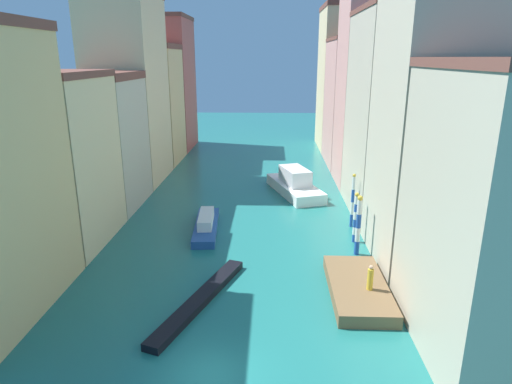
{
  "coord_description": "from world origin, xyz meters",
  "views": [
    {
      "loc": [
        2.81,
        -16.96,
        14.17
      ],
      "look_at": [
        1.22,
        24.42,
        1.5
      ],
      "focal_mm": 31.01,
      "sensor_mm": 36.0,
      "label": 1
    }
  ],
  "objects": [
    {
      "name": "building_right_1",
      "position": [
        13.78,
        13.1,
        10.02
      ],
      "size": [
        7.23,
        9.43,
        20.02
      ],
      "color": "#BCB299",
      "rests_on": "ground"
    },
    {
      "name": "building_left_5",
      "position": [
        -13.78,
        54.03,
        10.14
      ],
      "size": [
        7.23,
        10.39,
        20.25
      ],
      "color": "#B25147",
      "rests_on": "ground"
    },
    {
      "name": "building_left_1",
      "position": [
        -13.78,
        15.36,
        6.63
      ],
      "size": [
        7.23,
        9.29,
        13.24
      ],
      "color": "beige",
      "rests_on": "ground"
    },
    {
      "name": "building_right_3",
      "position": [
        13.78,
        33.66,
        11.02
      ],
      "size": [
        7.23,
        8.38,
        22.01
      ],
      "color": "tan",
      "rests_on": "ground"
    },
    {
      "name": "mooring_pole_0",
      "position": [
        9.16,
        13.62,
        2.37
      ],
      "size": [
        0.39,
        0.39,
        4.63
      ],
      "color": "#1E479E",
      "rests_on": "ground"
    },
    {
      "name": "mooring_pole_1",
      "position": [
        9.39,
        15.99,
        2.12
      ],
      "size": [
        0.35,
        0.35,
        4.13
      ],
      "color": "#1E479E",
      "rests_on": "ground"
    },
    {
      "name": "motorboat_0",
      "position": [
        -2.78,
        17.95,
        0.55
      ],
      "size": [
        2.44,
        8.07,
        1.48
      ],
      "color": "#234C93",
      "rests_on": "ground"
    },
    {
      "name": "building_right_0",
      "position": [
        13.78,
        2.91,
        7.1
      ],
      "size": [
        7.23,
        10.55,
        14.18
      ],
      "color": "#BCB299",
      "rests_on": "ground"
    },
    {
      "name": "person_on_dock",
      "position": [
        8.72,
        6.97,
        1.53
      ],
      "size": [
        0.36,
        0.36,
        1.59
      ],
      "color": "gold",
      "rests_on": "waterfront_dock"
    },
    {
      "name": "building_left_3",
      "position": [
        -13.78,
        34.07,
        10.65
      ],
      "size": [
        7.23,
        10.32,
        21.27
      ],
      "color": "beige",
      "rests_on": "ground"
    },
    {
      "name": "building_right_5",
      "position": [
        13.78,
        55.28,
        10.91
      ],
      "size": [
        7.23,
        11.7,
        21.8
      ],
      "color": "beige",
      "rests_on": "ground"
    },
    {
      "name": "waterfront_dock",
      "position": [
        8.21,
        7.81,
        0.4
      ],
      "size": [
        3.45,
        7.63,
        0.8
      ],
      "color": "brown",
      "rests_on": "ground"
    },
    {
      "name": "building_left_4",
      "position": [
        -13.78,
        44.03,
        7.95
      ],
      "size": [
        7.23,
        9.18,
        15.87
      ],
      "color": "#DBB77A",
      "rests_on": "ground"
    },
    {
      "name": "building_right_4",
      "position": [
        13.78,
        43.72,
        8.31
      ],
      "size": [
        7.23,
        11.63,
        16.61
      ],
      "color": "tan",
      "rests_on": "ground"
    },
    {
      "name": "vaporetto_white",
      "position": [
        5.24,
        29.02,
        1.0
      ],
      "size": [
        6.17,
        10.1,
        2.8
      ],
      "color": "white",
      "rests_on": "ground"
    },
    {
      "name": "building_right_2",
      "position": [
        13.78,
        23.68,
        9.19
      ],
      "size": [
        7.23,
        11.72,
        18.37
      ],
      "color": "#BCB299",
      "rests_on": "ground"
    },
    {
      "name": "ground_plane",
      "position": [
        0.0,
        24.5,
        0.0
      ],
      "size": [
        154.0,
        154.0,
        0.0
      ],
      "primitive_type": "plane",
      "color": "#1E6B66"
    },
    {
      "name": "gondola_black",
      "position": [
        -1.45,
        6.38,
        0.23
      ],
      "size": [
        4.48,
        10.11,
        0.46
      ],
      "color": "black",
      "rests_on": "ground"
    },
    {
      "name": "mooring_pole_2",
      "position": [
        9.71,
        19.34,
        2.43
      ],
      "size": [
        0.3,
        0.3,
        4.76
      ],
      "color": "#1E479E",
      "rests_on": "ground"
    },
    {
      "name": "building_left_2",
      "position": [
        -13.78,
        24.44,
        6.46
      ],
      "size": [
        7.23,
        8.95,
        12.89
      ],
      "color": "#BCB299",
      "rests_on": "ground"
    }
  ]
}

